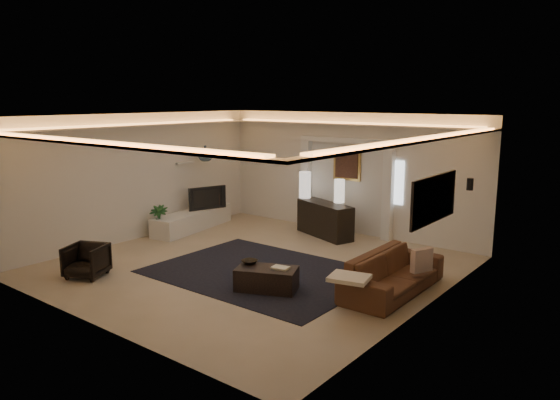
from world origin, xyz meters
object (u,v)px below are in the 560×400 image
Objects in this scene: console at (325,220)px; sofa at (393,273)px; armchair at (86,261)px; coffee_table at (267,279)px.

sofa is (2.96, -2.40, -0.07)m from console.
armchair is (-1.81, -5.16, -0.09)m from console.
coffee_table is (1.23, -3.66, -0.20)m from console.
console is at bearing 84.96° from coffee_table.
sofa is at bearing 12.32° from coffee_table.
coffee_table is (-1.73, -1.25, -0.13)m from sofa.
console reaches higher than armchair.
console reaches higher than coffee_table.
console is 5.47m from armchair.
sofa is 5.51m from armchair.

